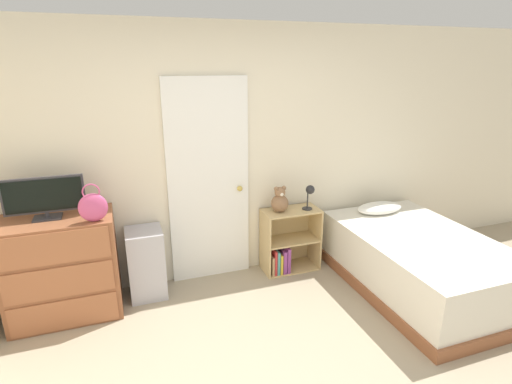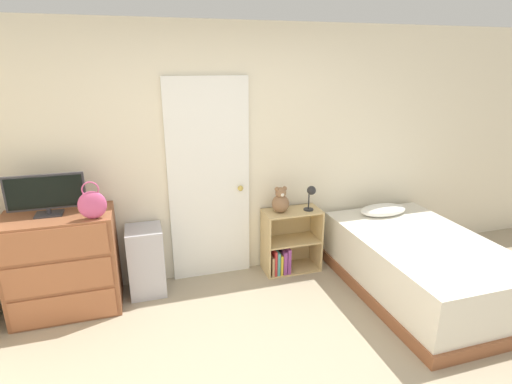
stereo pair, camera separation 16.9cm
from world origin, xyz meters
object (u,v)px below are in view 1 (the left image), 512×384
Objects in this scene: dresser at (63,268)px; handbag at (93,207)px; bookshelf at (286,245)px; bed at (418,262)px; storage_bin at (146,263)px; teddy_bear at (280,201)px; desk_lamp at (310,192)px; tv at (44,197)px.

handbag reaches higher than dresser.
bookshelf is 0.36× the size of bed.
teddy_bear is at bearing 0.65° from storage_bin.
teddy_bear is (1.39, 0.02, 0.47)m from storage_bin.
desk_lamp is (0.24, -0.05, 0.60)m from bookshelf.
dresser is 0.70m from handbag.
tv is 0.33× the size of bed.
desk_lamp is at bearing -0.91° from storage_bin.
handbag is 1.81m from teddy_bear.
tv is 2.27× the size of teddy_bear.
teddy_bear reaches higher than storage_bin.
handbag is 1.22× the size of desk_lamp.
teddy_bear is (-0.08, -0.01, 0.53)m from bookshelf.
handbag is 0.48× the size of storage_bin.
tv is 2.17m from teddy_bear.
teddy_bear is at bearing 146.26° from bed.
tv is 0.91× the size of bookshelf.
desk_lamp is at bearing -11.53° from bookshelf.
desk_lamp is 0.14× the size of bed.
storage_bin is 1.47m from teddy_bear.
dresser is 0.49× the size of bed.
teddy_bear reaches higher than dresser.
storage_bin is 0.99× the size of bookshelf.
bed is (2.94, -0.50, -0.77)m from handbag.
tv reaches higher than dresser.
bookshelf is at bearing 3.67° from teddy_bear.
desk_lamp is at bearing 0.88° from tv.
teddy_bear is at bearing 2.85° from dresser.
bed is at bearing -11.93° from tv.
handbag is 0.47× the size of bookshelf.
handbag is 1.17× the size of teddy_bear.
bookshelf is (2.23, 0.09, -0.84)m from tv.
bed is at bearing -33.74° from teddy_bear.
bed is (2.56, -0.77, -0.05)m from storage_bin.
desk_lamp is at bearing 1.45° from dresser.
storage_bin is 2.55× the size of desk_lamp.
bookshelf is 2.48× the size of teddy_bear.
storage_bin is 0.36× the size of bed.
desk_lamp is at bearing 139.04° from bed.
storage_bin is at bearing 7.13° from dresser.
storage_bin is (0.71, 0.09, -0.12)m from dresser.
dresser is at bearing -24.28° from tv.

